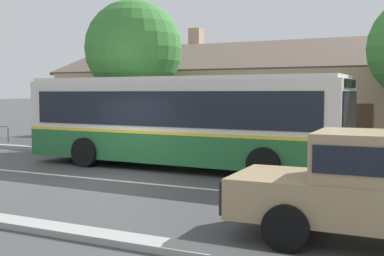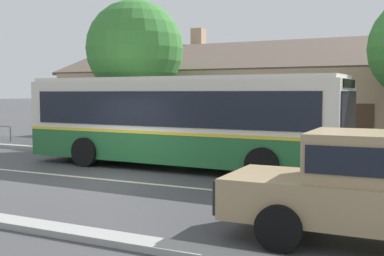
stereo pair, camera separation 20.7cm
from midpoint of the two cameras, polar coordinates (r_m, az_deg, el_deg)
ground_plane at (r=14.31m, az=-10.06°, el=-6.02°), size 300.00×300.00×0.00m
sidewalk_far at (r=19.40m, az=0.49°, el=-3.05°), size 60.00×3.00×0.15m
lane_divider_stripe at (r=14.31m, az=-10.06°, el=-6.00°), size 60.00×0.16×0.01m
community_building at (r=25.69m, az=13.13°, el=2.67°), size 24.17×10.56×6.32m
transit_bus at (r=16.05m, az=-1.11°, el=1.04°), size 11.05×2.98×3.04m
bench_by_building at (r=22.42m, az=-15.43°, el=-0.96°), size 1.64×0.51×0.94m
bench_down_street at (r=19.97m, az=-4.26°, el=-1.41°), size 1.82×0.51×0.94m
street_tree_secondary at (r=21.27m, az=-6.53°, el=9.26°), size 4.22×4.22×6.53m
bike_rack at (r=25.15m, az=-21.37°, el=-0.28°), size 1.16×0.06×0.78m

